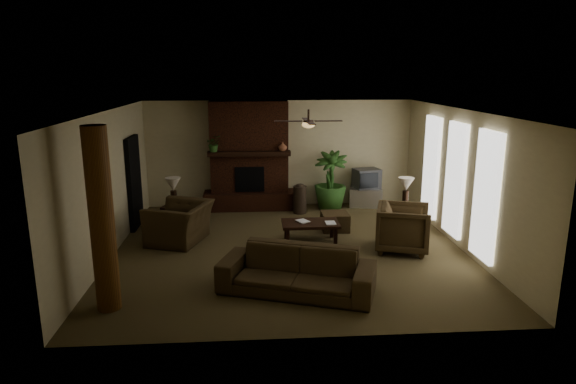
{
  "coord_description": "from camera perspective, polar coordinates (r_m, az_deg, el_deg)",
  "views": [
    {
      "loc": [
        -0.73,
        -9.59,
        3.54
      ],
      "look_at": [
        0.0,
        0.4,
        1.1
      ],
      "focal_mm": 31.08,
      "sensor_mm": 36.0,
      "label": 1
    }
  ],
  "objects": [
    {
      "name": "book_b",
      "position": [
        10.42,
        4.32,
        -2.87
      ],
      "size": [
        0.21,
        0.02,
        0.29
      ],
      "primitive_type": "imported",
      "rotation": [
        0.0,
        0.0,
        -0.0
      ],
      "color": "#999999",
      "rests_on": "coffee_table"
    },
    {
      "name": "side_table_right",
      "position": [
        11.81,
        13.21,
        -2.73
      ],
      "size": [
        0.53,
        0.53,
        0.55
      ],
      "primitive_type": "cube",
      "rotation": [
        0.0,
        0.0,
        0.06
      ],
      "color": "black",
      "rests_on": "ground"
    },
    {
      "name": "mantel_vase",
      "position": [
        12.68,
        -0.62,
        5.21
      ],
      "size": [
        0.24,
        0.25,
        0.22
      ],
      "primitive_type": "imported",
      "rotation": [
        0.0,
        0.0,
        -0.08
      ],
      "color": "brown",
      "rests_on": "fireplace"
    },
    {
      "name": "armchair_right",
      "position": [
        10.26,
        13.03,
        -3.8
      ],
      "size": [
        1.19,
        1.23,
        1.03
      ],
      "primitive_type": "imported",
      "rotation": [
        0.0,
        0.0,
        1.28
      ],
      "color": "#3F301B",
      "rests_on": "ground"
    },
    {
      "name": "doorway",
      "position": [
        11.97,
        -17.18,
        1.06
      ],
      "size": [
        0.1,
        1.0,
        2.1
      ],
      "primitive_type": "cube",
      "color": "black",
      "rests_on": "ground"
    },
    {
      "name": "armchair_left",
      "position": [
        10.74,
        -12.31,
        -2.74
      ],
      "size": [
        1.19,
        1.48,
        1.12
      ],
      "primitive_type": "imported",
      "rotation": [
        0.0,
        0.0,
        -1.89
      ],
      "color": "#3F301B",
      "rests_on": "ground"
    },
    {
      "name": "tv",
      "position": [
        13.37,
        8.99,
        1.53
      ],
      "size": [
        0.74,
        0.65,
        0.52
      ],
      "color": "#3C3C3E",
      "rests_on": "tv_stand"
    },
    {
      "name": "floor_plant",
      "position": [
        13.11,
        4.83,
        -0.1
      ],
      "size": [
        1.22,
        1.69,
        0.85
      ],
      "primitive_type": "imported",
      "rotation": [
        0.0,
        0.0,
        -0.27
      ],
      "color": "#305B24",
      "rests_on": "ground"
    },
    {
      "name": "room_shell",
      "position": [
        9.85,
        0.17,
        1.15
      ],
      "size": [
        7.0,
        7.0,
        7.0
      ],
      "color": "brown",
      "rests_on": "ground"
    },
    {
      "name": "side_table_left",
      "position": [
        11.74,
        -12.74,
        -2.8
      ],
      "size": [
        0.63,
        0.63,
        0.55
      ],
      "primitive_type": "cube",
      "rotation": [
        0.0,
        0.0,
        -0.3
      ],
      "color": "black",
      "rests_on": "ground"
    },
    {
      "name": "coffee_table",
      "position": [
        10.56,
        2.58,
        -3.76
      ],
      "size": [
        1.2,
        0.7,
        0.43
      ],
      "color": "black",
      "rests_on": "ground"
    },
    {
      "name": "book_a",
      "position": [
        10.47,
        1.21,
        -2.77
      ],
      "size": [
        0.2,
        0.12,
        0.29
      ],
      "primitive_type": "imported",
      "rotation": [
        0.0,
        0.0,
        0.48
      ],
      "color": "#999999",
      "rests_on": "coffee_table"
    },
    {
      "name": "ottoman",
      "position": [
        11.42,
        5.39,
        -3.37
      ],
      "size": [
        0.6,
        0.6,
        0.4
      ],
      "primitive_type": "cube",
      "rotation": [
        0.0,
        0.0,
        0.0
      ],
      "color": "#3F301B",
      "rests_on": "ground"
    },
    {
      "name": "windows",
      "position": [
        10.87,
        18.55,
        1.35
      ],
      "size": [
        0.08,
        3.65,
        2.35
      ],
      "color": "white",
      "rests_on": "ground"
    },
    {
      "name": "lamp_right",
      "position": [
        11.57,
        13.35,
        0.65
      ],
      "size": [
        0.46,
        0.46,
        0.65
      ],
      "color": "black",
      "rests_on": "side_table_right"
    },
    {
      "name": "mantel_plant",
      "position": [
        12.67,
        -8.47,
        5.3
      ],
      "size": [
        0.46,
        0.49,
        0.33
      ],
      "primitive_type": "imported",
      "rotation": [
        0.0,
        0.0,
        0.21
      ],
      "color": "#305B24",
      "rests_on": "fireplace"
    },
    {
      "name": "ceiling_fan",
      "position": [
        10.0,
        2.35,
        7.89
      ],
      "size": [
        1.35,
        1.35,
        0.37
      ],
      "color": "black",
      "rests_on": "ceiling"
    },
    {
      "name": "log_column",
      "position": [
        7.82,
        -20.52,
        -3.08
      ],
      "size": [
        0.36,
        0.36,
        2.8
      ],
      "primitive_type": "cylinder",
      "color": "brown",
      "rests_on": "ground"
    },
    {
      "name": "floor_vase",
      "position": [
        12.66,
        1.37,
        -0.52
      ],
      "size": [
        0.34,
        0.34,
        0.77
      ],
      "color": "#33261C",
      "rests_on": "ground"
    },
    {
      "name": "fireplace",
      "position": [
        13.03,
        -4.43,
        3.11
      ],
      "size": [
        2.4,
        0.7,
        2.8
      ],
      "color": "#411E11",
      "rests_on": "ground"
    },
    {
      "name": "tv_stand",
      "position": [
        13.5,
        8.85,
        -0.58
      ],
      "size": [
        0.92,
        0.63,
        0.5
      ],
      "primitive_type": "cube",
      "rotation": [
        0.0,
        0.0,
        -0.16
      ],
      "color": "silver",
      "rests_on": "ground"
    },
    {
      "name": "lamp_left",
      "position": [
        11.55,
        -13.0,
        0.64
      ],
      "size": [
        0.46,
        0.46,
        0.65
      ],
      "color": "black",
      "rests_on": "side_table_left"
    },
    {
      "name": "sofa",
      "position": [
        8.18,
        1.03,
        -8.2
      ],
      "size": [
        2.61,
        1.51,
        0.98
      ],
      "primitive_type": "imported",
      "rotation": [
        0.0,
        0.0,
        -0.33
      ],
      "color": "#3F301B",
      "rests_on": "ground"
    }
  ]
}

